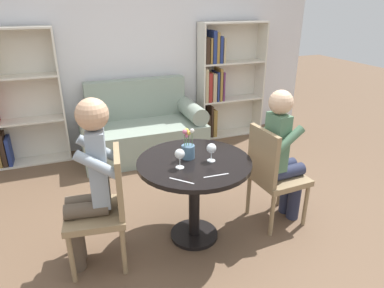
{
  "coord_description": "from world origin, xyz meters",
  "views": [
    {
      "loc": [
        -0.87,
        -2.22,
        1.86
      ],
      "look_at": [
        0.0,
        0.05,
        0.83
      ],
      "focal_mm": 32.0,
      "sensor_mm": 36.0,
      "label": 1
    }
  ],
  "objects": [
    {
      "name": "knife_left_setting",
      "position": [
        -0.2,
        -0.27,
        0.71
      ],
      "size": [
        0.14,
        0.15,
        0.0
      ],
      "color": "silver",
      "rests_on": "round_table"
    },
    {
      "name": "chair_right",
      "position": [
        0.71,
        -0.04,
        0.49
      ],
      "size": [
        0.44,
        0.44,
        0.9
      ],
      "rotation": [
        0.0,
        0.0,
        1.63
      ],
      "color": "#937A56",
      "rests_on": "ground_plane"
    },
    {
      "name": "bookshelf_left",
      "position": [
        -1.5,
        2.1,
        0.78
      ],
      "size": [
        0.95,
        0.28,
        1.59
      ],
      "color": "silver",
      "rests_on": "ground_plane"
    },
    {
      "name": "bookshelf_right",
      "position": [
        1.23,
        2.1,
        0.8
      ],
      "size": [
        0.95,
        0.28,
        1.59
      ],
      "color": "silver",
      "rests_on": "ground_plane"
    },
    {
      "name": "fork_left_setting",
      "position": [
        0.06,
        -0.28,
        0.71
      ],
      "size": [
        0.19,
        0.02,
        0.0
      ],
      "color": "silver",
      "rests_on": "round_table"
    },
    {
      "name": "person_left",
      "position": [
        -0.79,
        -0.01,
        0.7
      ],
      "size": [
        0.45,
        0.38,
        1.29
      ],
      "rotation": [
        0.0,
        0.0,
        -1.71
      ],
      "color": "brown",
      "rests_on": "ground_plane"
    },
    {
      "name": "round_table",
      "position": [
        0.0,
        0.0,
        0.56
      ],
      "size": [
        0.89,
        0.89,
        0.71
      ],
      "color": "black",
      "rests_on": "ground_plane"
    },
    {
      "name": "wine_glass_left",
      "position": [
        -0.14,
        -0.07,
        0.82
      ],
      "size": [
        0.08,
        0.08,
        0.15
      ],
      "color": "white",
      "rests_on": "round_table"
    },
    {
      "name": "wine_glass_right",
      "position": [
        0.12,
        -0.05,
        0.81
      ],
      "size": [
        0.08,
        0.08,
        0.14
      ],
      "color": "white",
      "rests_on": "round_table"
    },
    {
      "name": "ground_plane",
      "position": [
        0.0,
        0.0,
        0.0
      ],
      "size": [
        16.0,
        16.0,
        0.0
      ],
      "primitive_type": "plane",
      "color": "brown"
    },
    {
      "name": "couch",
      "position": [
        0.0,
        1.83,
        0.31
      ],
      "size": [
        1.51,
        0.8,
        0.92
      ],
      "color": "gray",
      "rests_on": "ground_plane"
    },
    {
      "name": "back_wall",
      "position": [
        0.0,
        2.25,
        1.35
      ],
      "size": [
        5.2,
        0.05,
        2.7
      ],
      "color": "silver",
      "rests_on": "ground_plane"
    },
    {
      "name": "flower_vase",
      "position": [
        -0.03,
        0.06,
        0.79
      ],
      "size": [
        0.1,
        0.1,
        0.25
      ],
      "color": "slate",
      "rests_on": "round_table"
    },
    {
      "name": "chair_left",
      "position": [
        -0.71,
        -0.03,
        0.49
      ],
      "size": [
        0.47,
        0.47,
        0.9
      ],
      "rotation": [
        0.0,
        0.0,
        -1.71
      ],
      "color": "#937A56",
      "rests_on": "ground_plane"
    },
    {
      "name": "person_right",
      "position": [
        0.8,
        -0.03,
        0.64
      ],
      "size": [
        0.43,
        0.36,
        1.21
      ],
      "rotation": [
        0.0,
        0.0,
        1.63
      ],
      "color": "#282D47",
      "rests_on": "ground_plane"
    }
  ]
}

